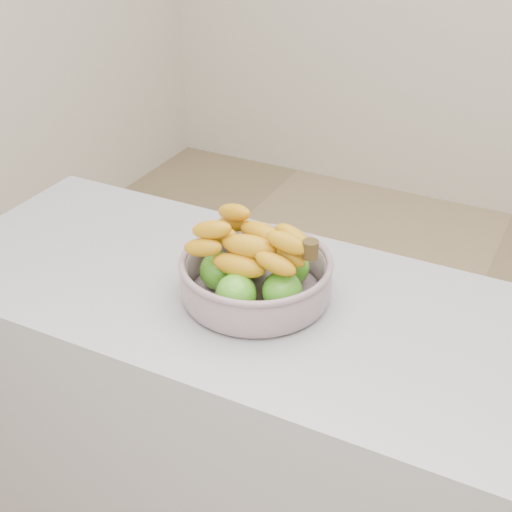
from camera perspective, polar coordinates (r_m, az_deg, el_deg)
The scene contains 3 objects.
ground at distance 2.36m, azimuth 11.21°, elevation -17.30°, with size 4.00×4.00×0.00m, color #937D5A.
counter at distance 1.73m, azimuth 8.01°, elevation -17.89°, with size 2.00×0.60×0.90m, color #A1A2A9.
fruit_bowl at distance 1.47m, azimuth -0.02°, elevation -1.42°, with size 0.32×0.32×0.17m.
Camera 1 is at (0.30, -1.56, 1.75)m, focal length 50.00 mm.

